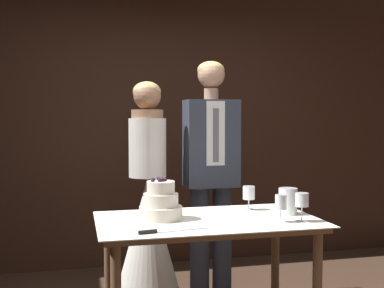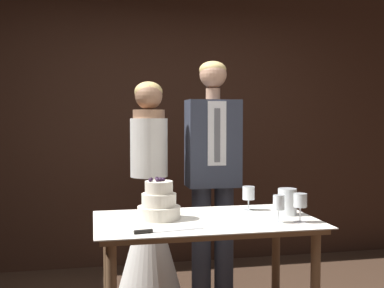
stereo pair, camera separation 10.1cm
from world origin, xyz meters
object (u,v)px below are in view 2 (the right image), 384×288
(wine_glass_far, at_px, (300,202))
(bride, at_px, (149,224))
(wine_glass_near, at_px, (249,194))
(groom, at_px, (213,168))
(cake_table, at_px, (205,236))
(hurricane_candle, at_px, (287,202))
(cake_knife, at_px, (156,231))
(wine_glass_middle, at_px, (279,204))
(tiered_cake, at_px, (159,203))

(wine_glass_far, xyz_separation_m, bride, (-0.77, 1.00, -0.31))
(wine_glass_near, distance_m, groom, 0.60)
(cake_table, height_order, bride, bride)
(hurricane_candle, bearing_deg, wine_glass_far, -93.61)
(cake_knife, height_order, groom, groom)
(cake_knife, xyz_separation_m, groom, (0.59, 1.08, 0.22))
(wine_glass_middle, bearing_deg, wine_glass_far, -7.46)
(wine_glass_middle, xyz_separation_m, bride, (-0.64, 0.98, -0.30))
(wine_glass_near, xyz_separation_m, groom, (-0.10, 0.58, 0.12))
(wine_glass_near, bearing_deg, bride, 135.46)
(tiered_cake, distance_m, hurricane_candle, 0.81)
(cake_table, xyz_separation_m, cake_knife, (-0.34, -0.28, 0.11))
(bride, distance_m, groom, 0.65)
(cake_knife, relative_size, hurricane_candle, 2.34)
(hurricane_candle, relative_size, groom, 0.09)
(wine_glass_middle, relative_size, wine_glass_far, 0.95)
(tiered_cake, xyz_separation_m, wine_glass_near, (0.62, 0.16, 0.01))
(tiered_cake, xyz_separation_m, bride, (0.03, 0.74, -0.28))
(tiered_cake, xyz_separation_m, groom, (0.52, 0.74, 0.13))
(wine_glass_far, height_order, groom, groom)
(tiered_cake, bearing_deg, groom, 54.74)
(cake_table, distance_m, groom, 0.89)
(tiered_cake, bearing_deg, wine_glass_far, -18.09)
(bride, bearing_deg, wine_glass_far, -52.47)
(tiered_cake, bearing_deg, wine_glass_middle, -19.99)
(wine_glass_middle, xyz_separation_m, groom, (-0.15, 0.98, 0.12))
(tiered_cake, height_order, wine_glass_near, tiered_cake)
(bride, bearing_deg, wine_glass_near, -44.54)
(groom, bearing_deg, bride, 179.94)
(cake_table, xyz_separation_m, wine_glass_near, (0.34, 0.21, 0.21))
(groom, bearing_deg, wine_glass_near, -80.62)
(cake_table, bearing_deg, wine_glass_far, -21.31)
(cake_table, height_order, groom, groom)
(wine_glass_middle, height_order, bride, bride)
(cake_knife, xyz_separation_m, wine_glass_far, (0.86, 0.08, 0.11))
(wine_glass_near, bearing_deg, wine_glass_middle, -82.92)
(wine_glass_near, xyz_separation_m, wine_glass_far, (0.18, -0.42, 0.01))
(tiered_cake, distance_m, wine_glass_near, 0.64)
(cake_table, bearing_deg, bride, 107.27)
(wine_glass_near, distance_m, hurricane_candle, 0.27)
(cake_table, distance_m, bride, 0.84)
(cake_table, relative_size, bride, 0.78)
(hurricane_candle, xyz_separation_m, groom, (-0.29, 0.78, 0.15))
(tiered_cake, height_order, wine_glass_far, tiered_cake)
(wine_glass_far, relative_size, groom, 0.09)
(tiered_cake, bearing_deg, wine_glass_near, 14.31)
(tiered_cake, distance_m, cake_knife, 0.35)
(bride, bearing_deg, cake_table, -72.73)
(tiered_cake, distance_m, wine_glass_far, 0.83)
(cake_table, distance_m, wine_glass_far, 0.60)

